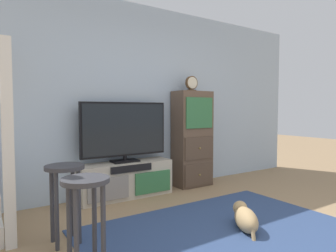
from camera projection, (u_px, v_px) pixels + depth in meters
name	position (u px, v px, depth m)	size (l,w,h in m)	color
back_wall	(136.00, 99.00, 4.29)	(6.40, 0.12, 2.70)	#A8BCD1
area_rug	(225.00, 233.00, 2.81)	(2.60, 1.80, 0.01)	navy
media_console	(126.00, 180.00, 3.97)	(1.28, 0.38, 0.48)	#BCB29E
television	(125.00, 130.00, 3.95)	(1.22, 0.22, 0.81)	black
side_cabinet	(192.00, 139.00, 4.57)	(0.58, 0.38, 1.47)	brown
desk_clock	(192.00, 84.00, 4.49)	(0.21, 0.08, 0.23)	#4C3823
bar_stool_near	(86.00, 203.00, 2.07)	(0.34, 0.34, 0.71)	#333338
bar_stool_far	(65.00, 185.00, 2.58)	(0.34, 0.34, 0.70)	#333338
dog	(245.00, 218.00, 2.91)	(0.40, 0.49, 0.23)	tan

